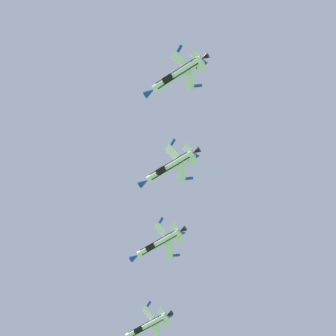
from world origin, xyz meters
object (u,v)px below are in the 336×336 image
at_px(fighter_jet_left_wing, 158,244).
at_px(fighter_jet_left_outer, 177,75).
at_px(fighter_jet_lead, 146,327).
at_px(fighter_jet_right_wing, 170,167).

xyz_separation_m(fighter_jet_left_wing, fighter_jet_left_outer, (23.99, -38.18, -2.91)).
height_order(fighter_jet_lead, fighter_jet_left_wing, fighter_jet_left_wing).
xyz_separation_m(fighter_jet_lead, fighter_jet_left_outer, (36.87, -56.63, 1.10)).
height_order(fighter_jet_lead, fighter_jet_right_wing, fighter_jet_lead).
bearing_deg(fighter_jet_right_wing, fighter_jet_left_outer, -141.36).
relative_size(fighter_jet_lead, fighter_jet_left_wing, 1.00).
relative_size(fighter_jet_left_wing, fighter_jet_right_wing, 1.00).
bearing_deg(fighter_jet_left_outer, fighter_jet_lead, 40.91).
xyz_separation_m(fighter_jet_lead, fighter_jet_right_wing, (25.98, -38.37, -0.50)).
bearing_deg(fighter_jet_left_wing, fighter_jet_lead, 42.76).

